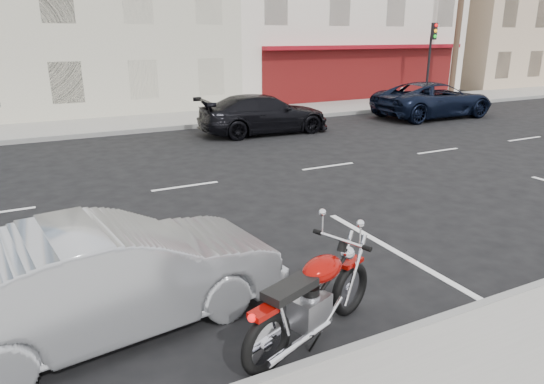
{
  "coord_description": "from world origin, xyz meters",
  "views": [
    {
      "loc": [
        -5.11,
        -10.61,
        3.4
      ],
      "look_at": [
        -1.49,
        -3.5,
        0.8
      ],
      "focal_mm": 32.0,
      "sensor_mm": 36.0,
      "label": 1
    }
  ],
  "objects_px": {
    "utility_pole": "(461,7)",
    "car_far": "(264,114)",
    "sedan_silver": "(111,277)",
    "motorcycle": "(352,277)",
    "fire_hydrant": "(402,94)",
    "suv_far": "(434,100)",
    "traffic_light": "(431,52)"
  },
  "relations": [
    {
      "from": "utility_pole",
      "to": "car_far",
      "type": "height_order",
      "value": "utility_pole"
    },
    {
      "from": "utility_pole",
      "to": "sedan_silver",
      "type": "relative_size",
      "value": 2.16
    },
    {
      "from": "fire_hydrant",
      "to": "sedan_silver",
      "type": "bearing_deg",
      "value": -140.28
    },
    {
      "from": "fire_hydrant",
      "to": "car_far",
      "type": "relative_size",
      "value": 0.15
    },
    {
      "from": "sedan_silver",
      "to": "car_far",
      "type": "xyz_separation_m",
      "value": [
        7.0,
        10.17,
        0.0
      ]
    },
    {
      "from": "fire_hydrant",
      "to": "motorcycle",
      "type": "distance_m",
      "value": 20.15
    },
    {
      "from": "sedan_silver",
      "to": "suv_far",
      "type": "height_order",
      "value": "suv_far"
    },
    {
      "from": "utility_pole",
      "to": "car_far",
      "type": "xyz_separation_m",
      "value": [
        -12.99,
        -3.63,
        -4.05
      ]
    },
    {
      "from": "motorcycle",
      "to": "car_far",
      "type": "distance_m",
      "value": 11.98
    },
    {
      "from": "car_far",
      "to": "suv_far",
      "type": "bearing_deg",
      "value": -88.68
    },
    {
      "from": "suv_far",
      "to": "fire_hydrant",
      "type": "bearing_deg",
      "value": -21.86
    },
    {
      "from": "motorcycle",
      "to": "utility_pole",
      "type": "bearing_deg",
      "value": 20.18
    },
    {
      "from": "motorcycle",
      "to": "fire_hydrant",
      "type": "bearing_deg",
      "value": 26.46
    },
    {
      "from": "motorcycle",
      "to": "car_far",
      "type": "xyz_separation_m",
      "value": [
        4.26,
        11.19,
        0.18
      ]
    },
    {
      "from": "motorcycle",
      "to": "sedan_silver",
      "type": "bearing_deg",
      "value": 138.99
    },
    {
      "from": "traffic_light",
      "to": "suv_far",
      "type": "height_order",
      "value": "traffic_light"
    },
    {
      "from": "fire_hydrant",
      "to": "suv_far",
      "type": "distance_m",
      "value": 3.91
    },
    {
      "from": "utility_pole",
      "to": "motorcycle",
      "type": "distance_m",
      "value": 23.14
    },
    {
      "from": "fire_hydrant",
      "to": "car_far",
      "type": "height_order",
      "value": "car_far"
    },
    {
      "from": "sedan_silver",
      "to": "motorcycle",
      "type": "bearing_deg",
      "value": -118.19
    },
    {
      "from": "suv_far",
      "to": "sedan_silver",
      "type": "bearing_deg",
      "value": 124.05
    },
    {
      "from": "fire_hydrant",
      "to": "car_far",
      "type": "bearing_deg",
      "value": -159.6
    },
    {
      "from": "utility_pole",
      "to": "sedan_silver",
      "type": "bearing_deg",
      "value": -145.38
    },
    {
      "from": "traffic_light",
      "to": "motorcycle",
      "type": "distance_m",
      "value": 21.18
    },
    {
      "from": "fire_hydrant",
      "to": "suv_far",
      "type": "height_order",
      "value": "suv_far"
    },
    {
      "from": "utility_pole",
      "to": "car_far",
      "type": "distance_m",
      "value": 14.08
    },
    {
      "from": "utility_pole",
      "to": "car_far",
      "type": "relative_size",
      "value": 1.89
    },
    {
      "from": "traffic_light",
      "to": "suv_far",
      "type": "xyz_separation_m",
      "value": [
        -2.97,
        -3.45,
        -1.81
      ]
    },
    {
      "from": "traffic_light",
      "to": "sedan_silver",
      "type": "distance_m",
      "value": 22.59
    },
    {
      "from": "motorcycle",
      "to": "sedan_silver",
      "type": "distance_m",
      "value": 2.92
    },
    {
      "from": "fire_hydrant",
      "to": "motorcycle",
      "type": "bearing_deg",
      "value": -133.06
    },
    {
      "from": "fire_hydrant",
      "to": "motorcycle",
      "type": "xyz_separation_m",
      "value": [
        -13.76,
        -14.72,
        -0.02
      ]
    }
  ]
}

